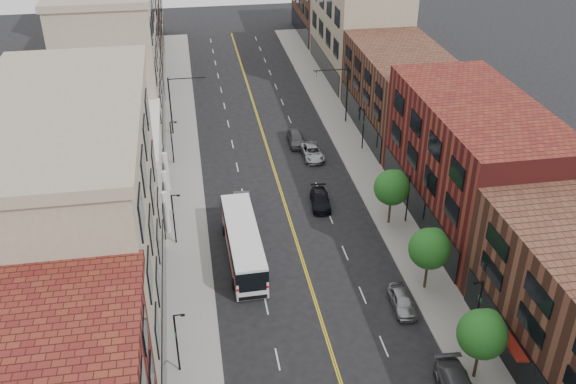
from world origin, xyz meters
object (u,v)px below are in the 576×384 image
city_bus (243,241)px  car_lane_a (320,200)px  car_lane_c (296,138)px  car_lane_behind (241,203)px  car_parked_far (402,301)px  car_lane_b (312,152)px

city_bus → car_lane_a: 11.58m
city_bus → car_lane_a: (8.57, 7.71, -1.16)m
city_bus → car_lane_c: 23.71m
car_lane_behind → car_lane_c: size_ratio=1.05×
city_bus → car_parked_far: city_bus is taller
car_lane_a → car_lane_c: 14.35m
city_bus → car_lane_behind: city_bus is taller
car_lane_behind → city_bus: bearing=91.6°
city_bus → car_lane_behind: (0.64, 8.21, -1.04)m
car_parked_far → car_lane_a: bearing=103.3°
car_lane_a → car_lane_behind: bearing=-178.1°
car_lane_behind → car_lane_a: bearing=-177.5°
city_bus → car_lane_b: bearing=60.5°
car_lane_behind → car_lane_a: car_lane_behind is taller
car_lane_behind → car_parked_far: bearing=129.4°
car_lane_b → car_lane_c: 3.95m
car_parked_far → car_lane_a: size_ratio=0.90×
car_lane_a → car_lane_c: (0.08, 14.35, 0.11)m
car_parked_far → car_lane_behind: bearing=125.6°
city_bus → car_lane_behind: bearing=84.4°
car_lane_behind → car_lane_a: (7.93, -0.50, -0.12)m
car_lane_b → car_lane_c: car_lane_c is taller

